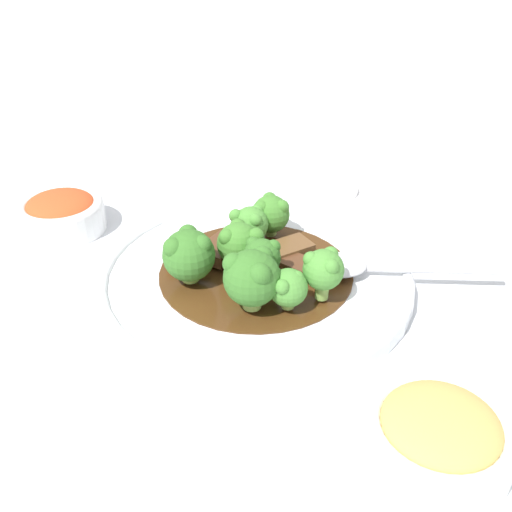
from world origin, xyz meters
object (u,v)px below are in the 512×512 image
at_px(broccoli_floret_1, 239,243).
at_px(serving_spoon, 349,265).
at_px(broccoli_floret_5, 262,257).
at_px(side_bowl_kimchi, 61,213).
at_px(side_bowl_appetizer, 438,435).
at_px(sauce_dish, 334,190).
at_px(beef_strip_0, 193,256).
at_px(beef_strip_3, 221,249).
at_px(broccoli_floret_6, 252,277).
at_px(main_plate, 256,276).
at_px(beef_strip_2, 281,251).
at_px(broccoli_floret_3, 251,223).
at_px(broccoli_floret_2, 285,288).
at_px(beef_strip_1, 307,268).
at_px(broccoli_floret_7, 189,254).
at_px(broccoli_floret_4, 271,213).
at_px(broccoli_floret_0, 323,269).

height_order(broccoli_floret_1, serving_spoon, broccoli_floret_1).
relative_size(broccoli_floret_5, side_bowl_kimchi, 0.48).
bearing_deg(side_bowl_appetizer, sauce_dish, 158.78).
xyz_separation_m(beef_strip_0, beef_strip_3, (0.00, 0.03, 0.00)).
xyz_separation_m(beef_strip_0, broccoli_floret_6, (0.10, 0.02, 0.03)).
height_order(broccoli_floret_5, broccoli_floret_6, broccoli_floret_6).
bearing_deg(main_plate, serving_spoon, 62.77).
bearing_deg(beef_strip_2, broccoli_floret_3, -149.66).
xyz_separation_m(beef_strip_0, beef_strip_2, (0.03, 0.09, 0.00)).
height_order(broccoli_floret_2, broccoli_floret_6, broccoli_floret_6).
xyz_separation_m(beef_strip_1, broccoli_floret_7, (-0.04, -0.11, 0.03)).
distance_m(beef_strip_2, broccoli_floret_3, 0.04).
xyz_separation_m(beef_strip_0, broccoli_floret_3, (-0.00, 0.07, 0.02)).
relative_size(broccoli_floret_7, serving_spoon, 0.29).
distance_m(side_bowl_kimchi, sauce_dish, 0.34).
xyz_separation_m(broccoli_floret_2, broccoli_floret_4, (-0.13, 0.05, 0.00)).
relative_size(broccoli_floret_2, broccoli_floret_6, 0.68).
bearing_deg(beef_strip_2, serving_spoon, 42.13).
height_order(beef_strip_3, broccoli_floret_7, broccoli_floret_7).
bearing_deg(beef_strip_3, main_plate, 29.74).
xyz_separation_m(broccoli_floret_5, sauce_dish, (-0.17, 0.18, -0.04)).
distance_m(beef_strip_0, broccoli_floret_1, 0.05).
relative_size(beef_strip_1, beef_strip_2, 0.89).
bearing_deg(beef_strip_3, broccoli_floret_6, -4.44).
xyz_separation_m(broccoli_floret_1, side_bowl_appetizer, (0.26, 0.04, -0.02)).
relative_size(broccoli_floret_4, side_bowl_appetizer, 0.43).
height_order(broccoli_floret_0, broccoli_floret_2, broccoli_floret_0).
bearing_deg(side_bowl_appetizer, broccoli_floret_4, 176.70).
bearing_deg(broccoli_floret_3, sauce_dish, 121.24).
relative_size(broccoli_floret_1, side_bowl_appetizer, 0.45).
distance_m(broccoli_floret_4, side_bowl_appetizer, 0.31).
relative_size(beef_strip_0, broccoli_floret_4, 1.28).
bearing_deg(beef_strip_2, side_bowl_kimchi, -133.96).
xyz_separation_m(broccoli_floret_2, serving_spoon, (-0.03, 0.09, -0.02)).
bearing_deg(broccoli_floret_1, broccoli_floret_3, 139.81).
distance_m(broccoli_floret_4, serving_spoon, 0.11).
bearing_deg(broccoli_floret_3, side_bowl_appetizer, 2.21).
bearing_deg(broccoli_floret_1, sauce_dish, 124.60).
distance_m(broccoli_floret_5, broccoli_floret_7, 0.07).
bearing_deg(broccoli_floret_5, side_bowl_kimchi, -145.30).
height_order(broccoli_floret_4, broccoli_floret_5, broccoli_floret_5).
bearing_deg(sauce_dish, main_plate, -51.03).
relative_size(broccoli_floret_1, sauce_dish, 0.76).
xyz_separation_m(main_plate, sauce_dish, (-0.14, 0.18, -0.00)).
bearing_deg(broccoli_floret_2, broccoli_floret_1, -173.39).
distance_m(beef_strip_0, broccoli_floret_2, 0.12).
bearing_deg(serving_spoon, broccoli_floret_2, -72.62).
height_order(broccoli_floret_5, side_bowl_appetizer, broccoli_floret_5).
bearing_deg(broccoli_floret_4, serving_spoon, 21.69).
relative_size(broccoli_floret_1, broccoli_floret_5, 1.01).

